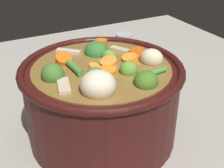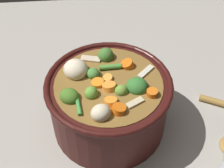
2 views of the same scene
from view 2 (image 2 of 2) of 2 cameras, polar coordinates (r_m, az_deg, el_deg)
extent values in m
plane|color=#9E998E|center=(0.75, -0.53, -6.99)|extent=(1.10, 1.10, 0.00)
cylinder|color=#38110F|center=(0.70, -0.57, -3.74)|extent=(0.25, 0.25, 0.13)
torus|color=#38110F|center=(0.65, -0.61, 0.02)|extent=(0.26, 0.26, 0.01)
cylinder|color=brown|center=(0.70, -0.57, -3.46)|extent=(0.22, 0.22, 0.12)
ellipsoid|color=#619735|center=(0.63, -3.73, -1.63)|extent=(0.04, 0.04, 0.03)
ellipsoid|color=#41712C|center=(0.70, -0.85, 5.13)|extent=(0.05, 0.05, 0.03)
ellipsoid|color=olive|center=(0.63, 1.66, -1.24)|extent=(0.03, 0.03, 0.03)
ellipsoid|color=#35722F|center=(0.64, 4.48, -0.46)|extent=(0.05, 0.05, 0.04)
ellipsoid|color=#467424|center=(0.62, -7.57, -2.22)|extent=(0.05, 0.05, 0.03)
ellipsoid|color=#458037|center=(0.66, -3.36, 1.88)|extent=(0.03, 0.03, 0.02)
cylinder|color=orange|center=(0.66, -0.79, 1.04)|extent=(0.03, 0.03, 0.02)
cylinder|color=orange|center=(0.61, -0.56, -3.26)|extent=(0.03, 0.03, 0.02)
cylinder|color=orange|center=(0.60, 1.16, -4.68)|extent=(0.04, 0.04, 0.02)
cylinder|color=orange|center=(0.63, 7.13, -1.76)|extent=(0.03, 0.03, 0.02)
cylinder|color=orange|center=(0.65, -2.59, 0.32)|extent=(0.03, 0.03, 0.01)
cylinder|color=orange|center=(0.64, -0.63, -0.59)|extent=(0.04, 0.04, 0.02)
cylinder|color=orange|center=(0.69, 2.81, 3.36)|extent=(0.03, 0.03, 0.03)
ellipsoid|color=beige|center=(0.67, -6.49, 2.58)|extent=(0.07, 0.07, 0.04)
ellipsoid|color=beige|center=(0.59, -2.00, -5.15)|extent=(0.05, 0.05, 0.03)
cylinder|color=#419140|center=(0.60, -5.96, -4.11)|extent=(0.04, 0.01, 0.01)
cylinder|color=#4C8E37|center=(0.68, -0.30, 3.06)|extent=(0.01, 0.05, 0.01)
cube|color=beige|center=(0.67, 6.05, 2.21)|extent=(0.04, 0.04, 0.01)
cube|color=beige|center=(0.70, -3.81, 4.46)|extent=(0.03, 0.05, 0.01)
cube|color=beige|center=(0.61, 4.09, -3.34)|extent=(0.03, 0.04, 0.01)
camera|label=1|loc=(0.78, -35.00, 19.58)|focal=49.63mm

